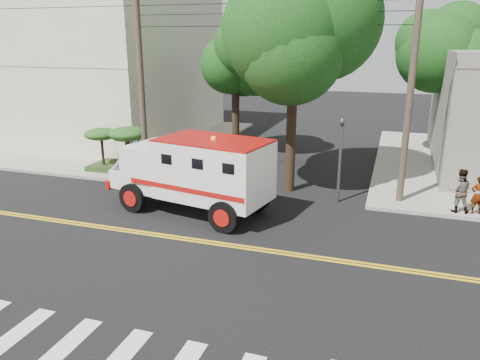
% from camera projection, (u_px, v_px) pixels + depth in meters
% --- Properties ---
extents(ground, '(100.00, 100.00, 0.00)m').
position_uv_depth(ground, '(205.00, 242.00, 16.06)').
color(ground, black).
rests_on(ground, ground).
extents(sidewalk_nw, '(17.00, 17.00, 0.15)m').
position_uv_depth(sidewalk_nw, '(100.00, 138.00, 32.39)').
color(sidewalk_nw, gray).
rests_on(sidewalk_nw, ground).
extents(building_left, '(16.00, 14.00, 10.00)m').
position_uv_depth(building_left, '(82.00, 61.00, 32.88)').
color(building_left, beige).
rests_on(building_left, sidewalk_nw).
extents(utility_pole_left, '(0.28, 0.28, 9.00)m').
position_uv_depth(utility_pole_left, '(141.00, 87.00, 21.90)').
color(utility_pole_left, '#382D23').
rests_on(utility_pole_left, ground).
extents(utility_pole_right, '(0.28, 0.28, 9.00)m').
position_uv_depth(utility_pole_right, '(410.00, 96.00, 18.47)').
color(utility_pole_right, '#382D23').
rests_on(utility_pole_right, ground).
extents(tree_main, '(6.08, 5.70, 9.85)m').
position_uv_depth(tree_main, '(304.00, 26.00, 19.02)').
color(tree_main, black).
rests_on(tree_main, ground).
extents(tree_left, '(4.48, 4.20, 7.70)m').
position_uv_depth(tree_left, '(240.00, 57.00, 25.91)').
color(tree_left, black).
rests_on(tree_left, ground).
extents(tree_right, '(4.80, 4.50, 8.20)m').
position_uv_depth(tree_right, '(459.00, 50.00, 25.92)').
color(tree_right, black).
rests_on(tree_right, ground).
extents(traffic_signal, '(0.15, 0.18, 3.60)m').
position_uv_depth(traffic_signal, '(340.00, 151.00, 19.34)').
color(traffic_signal, '#3F3F42').
rests_on(traffic_signal, ground).
extents(accessibility_sign, '(0.45, 0.10, 2.02)m').
position_uv_depth(accessibility_sign, '(136.00, 151.00, 23.15)').
color(accessibility_sign, '#3F3F42').
rests_on(accessibility_sign, ground).
extents(palm_planter, '(3.52, 2.63, 2.36)m').
position_uv_depth(palm_planter, '(119.00, 142.00, 23.85)').
color(palm_planter, '#1E3314').
rests_on(palm_planter, sidewalk_nw).
extents(armored_truck, '(7.06, 3.74, 3.06)m').
position_uv_depth(armored_truck, '(195.00, 170.00, 18.34)').
color(armored_truck, white).
rests_on(armored_truck, ground).
extents(pedestrian_a, '(0.63, 0.50, 1.51)m').
position_uv_depth(pedestrian_a, '(478.00, 195.00, 18.02)').
color(pedestrian_a, gray).
rests_on(pedestrian_a, sidewalk_ne).
extents(pedestrian_b, '(0.87, 0.68, 1.75)m').
position_uv_depth(pedestrian_b, '(460.00, 191.00, 18.18)').
color(pedestrian_b, gray).
rests_on(pedestrian_b, sidewalk_ne).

